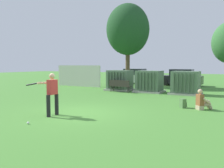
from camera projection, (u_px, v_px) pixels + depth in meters
ground_plane at (78, 113)px, 10.56m from camera, size 96.00×96.00×0.00m
fence_panel at (79, 76)px, 23.33m from camera, size 4.80×0.12×2.00m
transformer_west at (120, 81)px, 19.68m from camera, size 2.10×1.70×1.62m
transformer_mid_west at (149, 82)px, 18.31m from camera, size 2.10×1.70×1.62m
transformer_mid_east at (186, 83)px, 17.01m from camera, size 2.10×1.70×1.62m
park_bench at (120, 85)px, 18.39m from camera, size 1.83×0.61×0.92m
batter at (51, 92)px, 9.93m from camera, size 1.60×0.72×1.74m
sports_ball at (28, 123)px, 8.57m from camera, size 0.09×0.09×0.09m
seated_spectator at (202, 102)px, 11.31m from camera, size 0.76×0.72×0.96m
backpack at (183, 103)px, 11.80m from camera, size 0.38×0.38×0.44m
tree_left at (128, 30)px, 23.38m from camera, size 4.12×4.12×7.88m
parked_car_leftmost at (134, 77)px, 26.51m from camera, size 4.22×1.96×1.62m
parked_car_left_of_center at (180, 78)px, 24.07m from camera, size 4.21×1.94×1.62m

